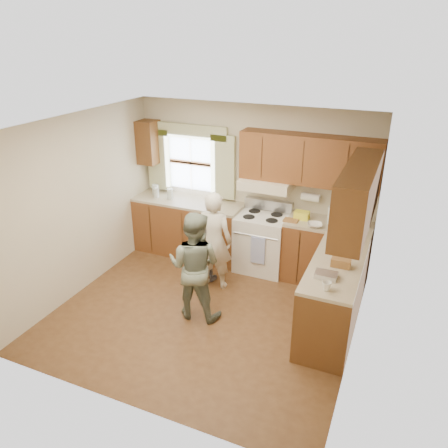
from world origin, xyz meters
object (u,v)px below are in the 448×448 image
at_px(stove, 262,241).
at_px(child, 209,253).
at_px(woman_right, 195,266).
at_px(woman_left, 214,241).

height_order(stove, child, stove).
bearing_deg(woman_right, woman_left, -89.24).
xyz_separation_m(woman_left, child, (-0.14, 0.10, -0.27)).
bearing_deg(woman_left, child, -42.18).
relative_size(woman_left, woman_right, 1.01).
bearing_deg(woman_left, woman_right, 90.42).
distance_m(stove, woman_left, 0.94).
distance_m(stove, woman_right, 1.59).
relative_size(woman_left, child, 1.59).
distance_m(stove, child, 0.90).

